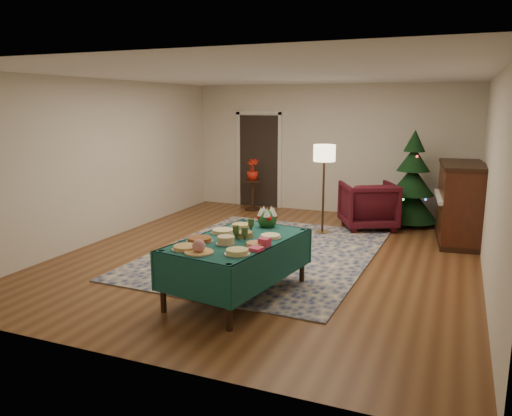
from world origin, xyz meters
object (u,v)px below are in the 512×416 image
at_px(christmas_tree, 412,183).
at_px(buffet_table, 238,251).
at_px(gift_box, 265,242).
at_px(potted_plant, 253,174).
at_px(floor_lamp, 324,159).
at_px(armchair, 368,203).
at_px(piano, 460,204).
at_px(side_table, 253,195).

bearing_deg(christmas_tree, buffet_table, -108.70).
relative_size(gift_box, potted_plant, 0.25).
height_order(buffet_table, floor_lamp, floor_lamp).
distance_m(armchair, piano, 1.62).
distance_m(buffet_table, piano, 4.41).
bearing_deg(floor_lamp, christmas_tree, 42.42).
distance_m(armchair, floor_lamp, 1.29).
distance_m(buffet_table, potted_plant, 5.05).
bearing_deg(buffet_table, armchair, 78.01).
distance_m(gift_box, armchair, 4.21).
distance_m(armchair, christmas_tree, 0.99).
xyz_separation_m(gift_box, armchair, (0.44, 4.17, -0.28)).
distance_m(floor_lamp, piano, 2.40).
bearing_deg(side_table, christmas_tree, -1.79).
bearing_deg(floor_lamp, piano, 8.62).
bearing_deg(buffet_table, potted_plant, 110.65).
distance_m(gift_box, potted_plant, 5.35).
xyz_separation_m(gift_box, piano, (2.02, 3.85, -0.11)).
bearing_deg(floor_lamp, buffet_table, -92.80).
height_order(armchair, floor_lamp, floor_lamp).
bearing_deg(side_table, potted_plant, -63.43).
relative_size(buffet_table, piano, 1.24).
relative_size(side_table, potted_plant, 1.45).
distance_m(floor_lamp, christmas_tree, 1.97).
relative_size(armchair, potted_plant, 2.09).
bearing_deg(potted_plant, floor_lamp, -35.44).
xyz_separation_m(potted_plant, piano, (4.21, -1.04, -0.15)).
xyz_separation_m(side_table, christmas_tree, (3.34, -0.10, 0.49)).
relative_size(buffet_table, christmas_tree, 1.09).
height_order(gift_box, armchair, armchair).
xyz_separation_m(christmas_tree, piano, (0.87, -0.93, -0.17)).
bearing_deg(potted_plant, christmas_tree, -1.79).
xyz_separation_m(side_table, piano, (4.21, -1.04, 0.33)).
height_order(christmas_tree, piano, christmas_tree).
relative_size(armchair, floor_lamp, 0.61).
height_order(side_table, christmas_tree, christmas_tree).
distance_m(side_table, christmas_tree, 3.38).
bearing_deg(side_table, armchair, -15.16).
bearing_deg(buffet_table, christmas_tree, 71.30).
bearing_deg(floor_lamp, armchair, 44.25).
bearing_deg(side_table, floor_lamp, -35.44).
relative_size(side_table, christmas_tree, 0.37).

